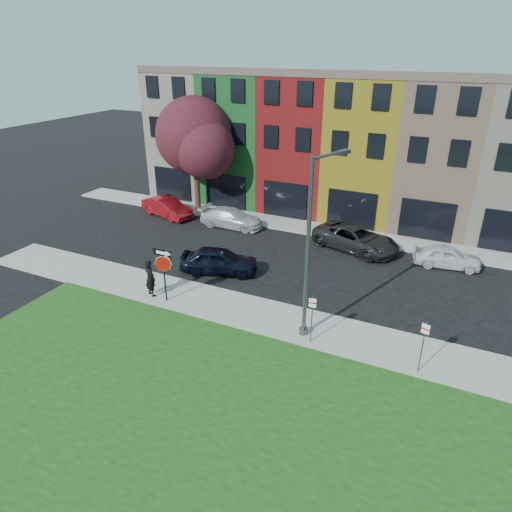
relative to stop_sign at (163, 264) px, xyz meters
The scene contains 15 objects.
ground 6.60m from the stop_sign, 20.49° to the right, with size 120.00×120.00×0.00m, color black.
sidewalk_near 8.16m from the stop_sign, ahead, with size 40.00×3.00×0.12m, color #999691.
sidewalk_far 13.29m from the stop_sign, 77.47° to the left, with size 40.00×2.40×0.12m, color #999691.
rowhouse_block 19.50m from the stop_sign, 80.01° to the left, with size 30.00×10.12×10.00m.
stop_sign is the anchor object (origin of this frame).
man 1.44m from the stop_sign, behind, with size 0.85×0.69×1.99m, color black.
sedan_near 4.41m from the stop_sign, 79.18° to the left, with size 4.74×3.03×1.50m, color black.
parked_car_red 13.08m from the stop_sign, 125.05° to the left, with size 4.66×2.64×1.45m, color maroon.
parked_car_silver 11.08m from the stop_sign, 100.37° to the left, with size 4.66×2.01×1.34m, color silver.
parked_car_dark 12.84m from the stop_sign, 56.37° to the left, with size 6.04×4.07×1.54m, color black.
parked_car_white 16.44m from the stop_sign, 39.87° to the left, with size 3.96×2.01×1.29m, color silver.
street_lamp 7.69m from the stop_sign, ahead, with size 1.11×2.48×8.03m.
parking_sign_a 7.86m from the stop_sign, ahead, with size 0.32×0.10×2.30m.
parking_sign_b 12.40m from the stop_sign, ahead, with size 0.31×0.12×2.35m.
tree_purple 14.77m from the stop_sign, 114.91° to the left, with size 6.89×6.03×8.54m.
Camera 1 is at (6.91, -14.07, 12.02)m, focal length 32.00 mm.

